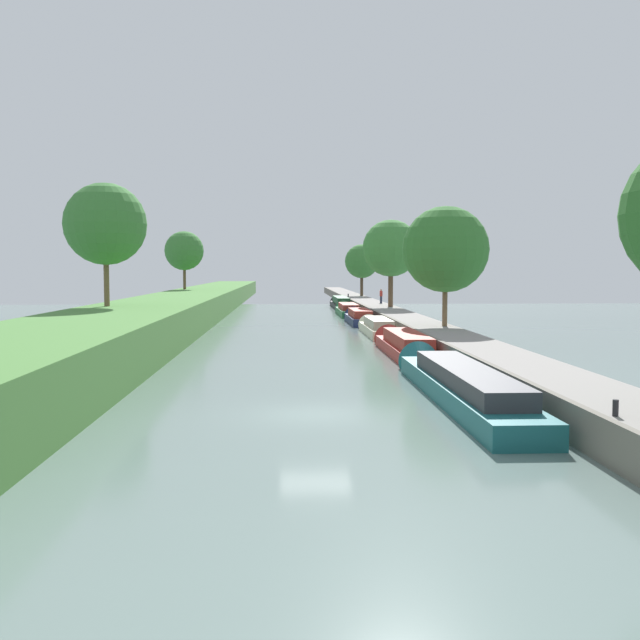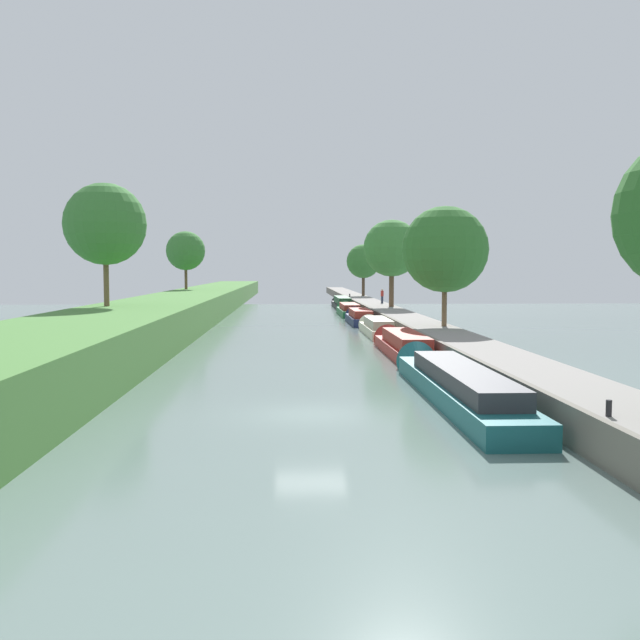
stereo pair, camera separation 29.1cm
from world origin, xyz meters
TOP-DOWN VIEW (x-y plane):
  - ground_plane at (0.00, 0.00)m, footprint 160.00×160.00m
  - right_towpath at (9.11, 0.00)m, footprint 3.21×260.00m
  - stone_quay at (7.38, 0.00)m, footprint 0.25×260.00m
  - narrowboat_teal at (5.77, 3.01)m, footprint 2.16×17.07m
  - narrowboat_red at (6.05, 17.73)m, footprint 2.08×12.88m
  - narrowboat_cream at (6.11, 31.14)m, footprint 1.91×10.78m
  - narrowboat_navy at (5.86, 42.59)m, footprint 2.03×10.47m
  - narrowboat_green at (5.85, 54.94)m, footprint 2.11×11.56m
  - narrowboat_black at (6.14, 69.33)m, footprint 1.91×15.67m
  - tree_rightbank_midnear at (9.95, 23.95)m, footprint 5.93×5.93m
  - tree_rightbank_midfar at (9.91, 49.44)m, footprint 5.92×5.92m
  - tree_rightbank_far at (10.18, 80.63)m, footprint 4.99×4.99m
  - tree_leftbank_downstream at (-13.61, 25.95)m, footprint 5.72×5.72m
  - tree_leftbank_upstream at (-14.04, 67.81)m, footprint 4.99×4.99m
  - person_walking at (9.93, 57.05)m, footprint 0.34×0.34m
  - mooring_bollard_near at (7.81, -6.41)m, footprint 0.16×0.16m
  - mooring_bollard_far at (7.81, 76.28)m, footprint 0.16×0.16m

SIDE VIEW (x-z plane):
  - ground_plane at x=0.00m, z-range 0.00..0.00m
  - narrowboat_cream at x=6.11m, z-range -0.41..1.48m
  - narrowboat_green at x=5.85m, z-range -0.46..1.54m
  - narrowboat_navy at x=5.86m, z-range -0.45..1.56m
  - narrowboat_red at x=6.05m, z-range -0.46..1.60m
  - right_towpath at x=9.11m, z-range 0.00..1.19m
  - narrowboat_teal at x=5.77m, z-range -0.44..1.63m
  - stone_quay at x=7.38m, z-range 0.00..1.24m
  - narrowboat_black at x=6.14m, z-range -0.43..1.67m
  - mooring_bollard_near at x=7.81m, z-range 1.19..1.64m
  - mooring_bollard_far at x=7.81m, z-range 1.19..1.64m
  - person_walking at x=9.93m, z-range 1.23..2.89m
  - tree_rightbank_far at x=10.18m, z-range 2.46..10.05m
  - tree_rightbank_midnear at x=9.95m, z-range 2.35..10.61m
  - tree_rightbank_midfar at x=9.91m, z-range 2.74..11.82m
  - tree_leftbank_upstream at x=-14.04m, z-range 3.74..11.19m
  - tree_leftbank_downstream at x=-13.61m, z-range 3.95..12.57m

